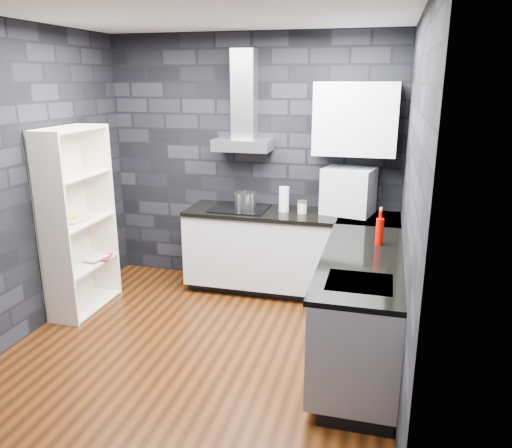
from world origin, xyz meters
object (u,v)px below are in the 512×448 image
at_px(utensil_crock, 325,205).
at_px(red_bottle, 379,232).
at_px(glass_vase, 284,199).
at_px(appliance_garage, 349,192).
at_px(bookshelf, 78,222).
at_px(fruit_bowl, 74,220).
at_px(pot, 246,200).
at_px(storage_jar, 302,208).

relative_size(utensil_crock, red_bottle, 0.65).
distance_m(glass_vase, red_bottle, 1.30).
height_order(appliance_garage, red_bottle, appliance_garage).
bearing_deg(utensil_crock, red_bottle, -59.13).
relative_size(bookshelf, fruit_bowl, 8.09).
xyz_separation_m(pot, bookshelf, (-1.42, -0.93, -0.08)).
relative_size(pot, red_bottle, 1.05).
height_order(glass_vase, appliance_garage, appliance_garage).
height_order(pot, bookshelf, bookshelf).
relative_size(pot, storage_jar, 2.02).
xyz_separation_m(red_bottle, bookshelf, (-2.83, -0.03, -0.11)).
distance_m(red_bottle, bookshelf, 2.83).
bearing_deg(bookshelf, storage_jar, 15.49).
bearing_deg(pot, red_bottle, -32.66).
bearing_deg(storage_jar, red_bottle, -46.69).
bearing_deg(glass_vase, utensil_crock, 10.85).
relative_size(utensil_crock, bookshelf, 0.08).
relative_size(glass_vase, utensil_crock, 1.80).
xyz_separation_m(bookshelf, fruit_bowl, (0.00, -0.06, 0.04)).
bearing_deg(storage_jar, fruit_bowl, -155.58).
distance_m(utensil_crock, fruit_bowl, 2.49).
height_order(glass_vase, fruit_bowl, glass_vase).
bearing_deg(utensil_crock, pot, -177.56).
bearing_deg(pot, glass_vase, -5.97).
distance_m(pot, bookshelf, 1.70).
relative_size(storage_jar, appliance_garage, 0.24).
height_order(pot, utensil_crock, pot).
bearing_deg(appliance_garage, storage_jar, -151.86).
bearing_deg(appliance_garage, red_bottle, -57.18).
relative_size(storage_jar, red_bottle, 0.52).
bearing_deg(glass_vase, storage_jar, -7.49).
distance_m(utensil_crock, bookshelf, 2.46).
relative_size(appliance_garage, bookshelf, 0.27).
xyz_separation_m(utensil_crock, red_bottle, (0.56, -0.94, 0.04)).
xyz_separation_m(storage_jar, bookshelf, (-2.04, -0.86, -0.06)).
bearing_deg(utensil_crock, glass_vase, -169.15).
bearing_deg(appliance_garage, bookshelf, -145.09).
bearing_deg(bookshelf, utensil_crock, 15.75).
xyz_separation_m(appliance_garage, bookshelf, (-2.49, -0.98, -0.22)).
distance_m(storage_jar, red_bottle, 1.15).
relative_size(pot, fruit_bowl, 1.04).
bearing_deg(utensil_crock, fruit_bowl, -155.47).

